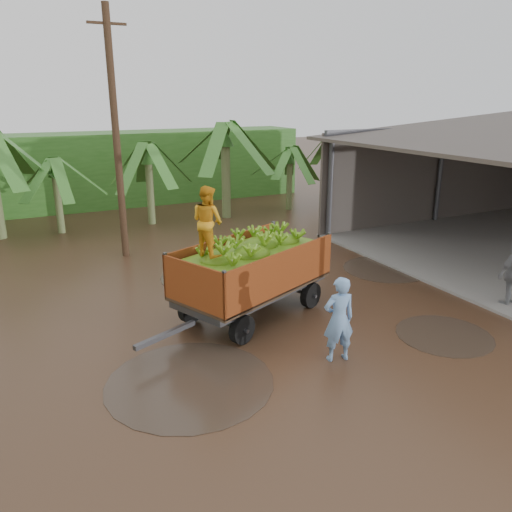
{
  "coord_description": "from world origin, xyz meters",
  "views": [
    {
      "loc": [
        -5.72,
        -10.05,
        5.3
      ],
      "look_at": [
        -0.25,
        0.94,
        1.37
      ],
      "focal_mm": 35.0,
      "sensor_mm": 36.0,
      "label": 1
    }
  ],
  "objects": [
    {
      "name": "hedge_north",
      "position": [
        -2.0,
        16.0,
        1.8
      ],
      "size": [
        22.0,
        3.0,
        3.6
      ],
      "primitive_type": "cube",
      "color": "#2D661E",
      "rests_on": "ground"
    },
    {
      "name": "man_blue",
      "position": [
        -0.01,
        -2.41,
        0.92
      ],
      "size": [
        0.75,
        0.56,
        1.85
      ],
      "primitive_type": "imported",
      "rotation": [
        0.0,
        0.0,
        2.95
      ],
      "color": "#709ACD",
      "rests_on": "ground"
    },
    {
      "name": "ground",
      "position": [
        0.0,
        0.0,
        0.0
      ],
      "size": [
        100.0,
        100.0,
        0.0
      ],
      "primitive_type": "plane",
      "color": "black",
      "rests_on": "ground"
    },
    {
      "name": "utility_pole",
      "position": [
        -2.38,
        6.87,
        4.07
      ],
      "size": [
        1.2,
        0.24,
        8.03
      ],
      "color": "#47301E",
      "rests_on": "ground"
    },
    {
      "name": "banana_trailer",
      "position": [
        -0.63,
        0.42,
        1.24
      ],
      "size": [
        5.58,
        3.36,
        3.46
      ],
      "rotation": [
        0.0,
        0.0,
        0.4
      ],
      "color": "#B44A19",
      "rests_on": "ground"
    },
    {
      "name": "banana_plants",
      "position": [
        -5.08,
        6.87,
        1.89
      ],
      "size": [
        24.75,
        20.65,
        4.37
      ],
      "color": "#2D661E",
      "rests_on": "ground"
    }
  ]
}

